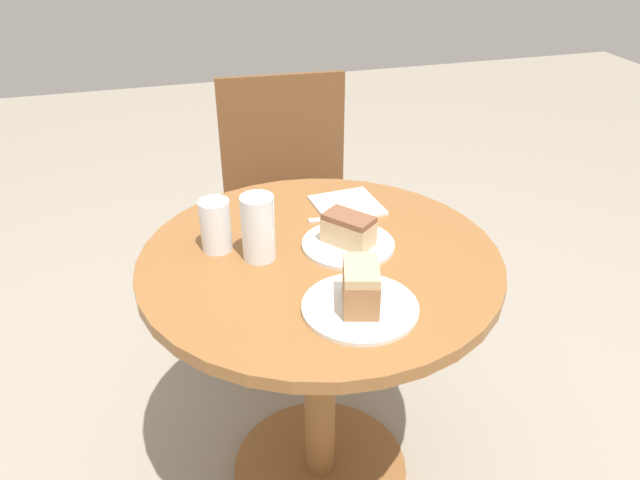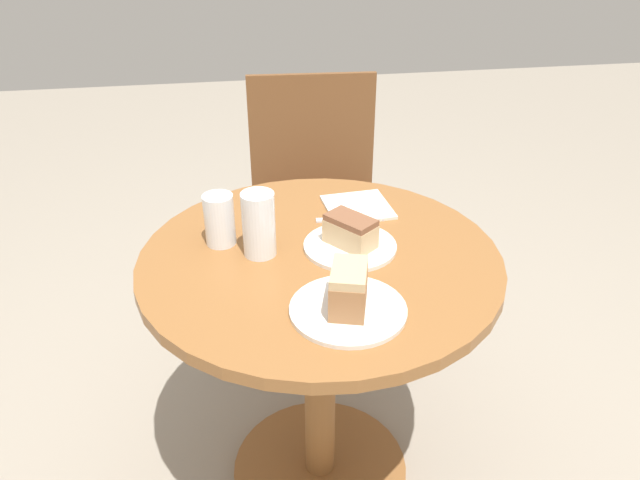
% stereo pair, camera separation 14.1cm
% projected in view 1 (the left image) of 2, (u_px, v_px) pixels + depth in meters
% --- Properties ---
extents(ground_plane, '(8.00, 8.00, 0.00)m').
position_uv_depth(ground_plane, '(320.00, 470.00, 1.80)').
color(ground_plane, gray).
extents(table, '(0.83, 0.83, 0.73)m').
position_uv_depth(table, '(320.00, 325.00, 1.53)').
color(table, brown).
rests_on(table, ground_plane).
extents(chair, '(0.50, 0.48, 0.90)m').
position_uv_depth(chair, '(290.00, 203.00, 2.23)').
color(chair, brown).
rests_on(chair, ground_plane).
extents(plate_near, '(0.22, 0.22, 0.01)m').
position_uv_depth(plate_near, '(348.00, 244.00, 1.46)').
color(plate_near, silver).
rests_on(plate_near, table).
extents(plate_far, '(0.24, 0.24, 0.01)m').
position_uv_depth(plate_far, '(360.00, 307.00, 1.25)').
color(plate_far, silver).
rests_on(plate_far, table).
extents(cake_slice_near, '(0.12, 0.13, 0.07)m').
position_uv_depth(cake_slice_near, '(349.00, 229.00, 1.44)').
color(cake_slice_near, tan).
rests_on(cake_slice_near, plate_near).
extents(cake_slice_far, '(0.10, 0.12, 0.09)m').
position_uv_depth(cake_slice_far, '(361.00, 286.00, 1.22)').
color(cake_slice_far, '#9E6B42').
rests_on(cake_slice_far, plate_far).
extents(glass_lemonade, '(0.07, 0.07, 0.12)m').
position_uv_depth(glass_lemonade, '(216.00, 228.00, 1.43)').
color(glass_lemonade, beige).
rests_on(glass_lemonade, table).
extents(glass_water, '(0.08, 0.08, 0.15)m').
position_uv_depth(glass_water, '(258.00, 232.00, 1.39)').
color(glass_water, silver).
rests_on(glass_water, table).
extents(napkin_stack, '(0.18, 0.18, 0.01)m').
position_uv_depth(napkin_stack, '(347.00, 205.00, 1.64)').
color(napkin_stack, silver).
rests_on(napkin_stack, table).
extents(fork, '(0.17, 0.04, 0.00)m').
position_uv_depth(fork, '(342.00, 218.00, 1.58)').
color(fork, silver).
rests_on(fork, table).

